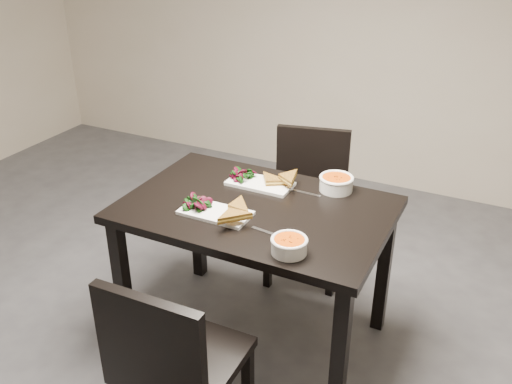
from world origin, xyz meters
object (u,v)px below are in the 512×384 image
Objects in this scene: chair_near at (172,362)px; soup_bowl_far at (336,182)px; soup_bowl_near at (289,245)px; chair_far at (308,195)px; plate_near at (215,213)px; plate_far at (260,184)px; table at (256,225)px.

soup_bowl_far is (0.24, 1.08, 0.31)m from chair_near.
chair_near is 5.78× the size of soup_bowl_near.
chair_near is 1.14m from soup_bowl_far.
chair_far is 0.90m from plate_near.
soup_bowl_far reaches higher than plate_near.
chair_far is 0.57m from plate_far.
plate_far is at bearing -110.76° from chair_far.
chair_near reaches higher than plate_far.
plate_near is at bearing -129.43° from table.
plate_far is at bearing 82.16° from plate_near.
table is 3.81× the size of plate_near.
soup_bowl_near is at bearing -86.28° from chair_far.
soup_bowl_near is 0.61m from plate_far.
plate_near is 0.99× the size of plate_far.
chair_near is 2.68× the size of plate_far.
soup_bowl_near reaches higher than table.
chair_far is 5.78× the size of soup_bowl_near.
chair_near is at bearing -117.87° from soup_bowl_near.
plate_near is at bearing -97.84° from plate_far.
soup_bowl_near reaches higher than plate_far.
plate_near is (-0.16, 0.61, 0.27)m from chair_near.
soup_bowl_near is 0.46× the size of plate_far.
table is 0.24m from plate_far.
plate_far is (0.05, 0.35, 0.00)m from plate_near.
soup_bowl_near is (0.41, -0.14, 0.03)m from plate_near.
chair_near is 0.69m from plate_near.
plate_near is at bearing -130.73° from soup_bowl_far.
chair_far is at bearing 90.64° from table.
plate_near is at bearing 103.70° from chair_near.
chair_near is 0.62m from soup_bowl_near.
plate_far is (-0.07, -0.50, 0.27)m from chair_far.
table is 7.27× the size of soup_bowl_far.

